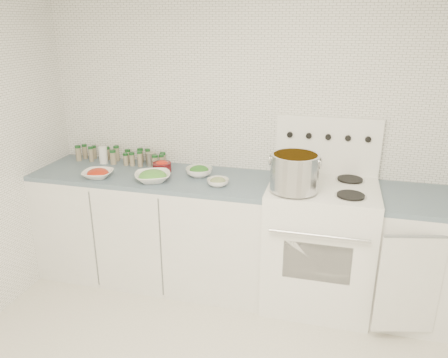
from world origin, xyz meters
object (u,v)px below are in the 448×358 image
Objects in this scene: stock_pot at (295,171)px; bowl_tomato at (98,174)px; stove at (319,240)px; bowl_snowpea at (153,176)px.

stock_pot is 1.38× the size of bowl_tomato.
stove is 1.32m from bowl_snowpea.
bowl_tomato is (-1.47, 0.00, -0.15)m from stock_pot.
stock_pot is 1.00× the size of bowl_snowpea.
bowl_tomato is at bearing -174.04° from stove.
bowl_snowpea is (0.43, 0.03, 0.01)m from bowl_tomato.
stock_pot is at bearing -0.07° from bowl_tomato.
bowl_snowpea is (-1.23, -0.14, 0.44)m from stove.
stock_pot is at bearing -1.74° from bowl_snowpea.
bowl_tomato is 0.44m from bowl_snowpea.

